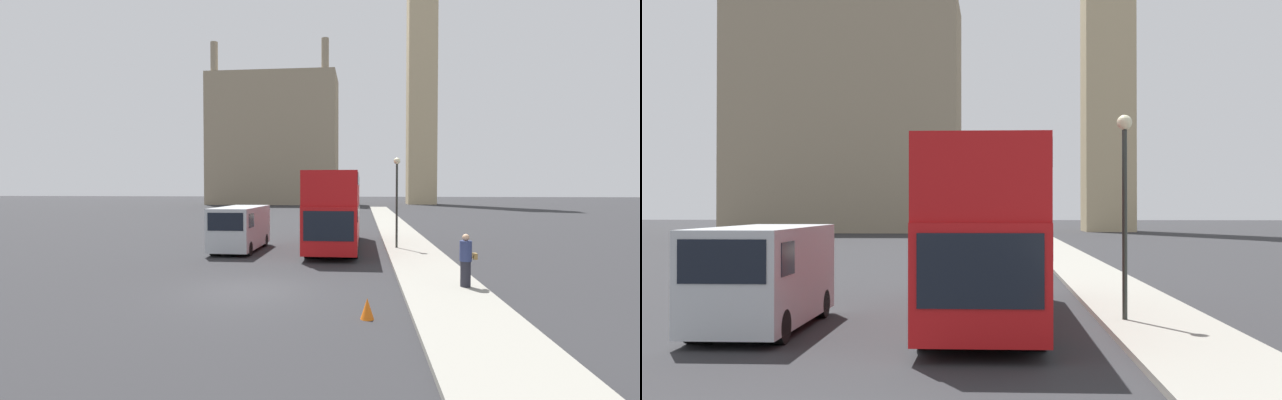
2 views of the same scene
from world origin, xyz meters
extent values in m
plane|color=#28282B|center=(0.00, 0.00, 0.00)|extent=(300.00, 300.00, 0.00)
cube|color=gray|center=(6.38, 0.00, 0.07)|extent=(2.76, 120.00, 0.15)
cube|color=tan|center=(15.78, 76.92, 24.82)|extent=(5.69, 5.69, 49.64)
cube|color=gray|center=(-14.71, 74.66, 13.28)|extent=(26.13, 12.08, 26.56)
cylinder|color=gray|center=(-25.82, 69.53, 29.48)|extent=(1.45, 1.45, 5.84)
cylinder|color=gray|center=(-3.61, 69.53, 29.48)|extent=(1.45, 1.45, 5.84)
cube|color=#B71114|center=(2.21, 10.45, 1.43)|extent=(2.58, 10.57, 2.24)
cube|color=#B71114|center=(2.21, 10.45, 3.38)|extent=(2.58, 10.36, 1.66)
cube|color=black|center=(2.21, 10.45, 2.13)|extent=(2.62, 10.15, 0.55)
cube|color=black|center=(2.21, 10.45, 3.83)|extent=(2.62, 9.94, 0.55)
cube|color=black|center=(2.21, 5.15, 1.70)|extent=(2.27, 0.03, 1.35)
cylinder|color=black|center=(1.28, 6.75, 0.56)|extent=(0.72, 1.12, 1.12)
cylinder|color=black|center=(3.14, 6.75, 0.56)|extent=(0.72, 1.12, 1.12)
cylinder|color=black|center=(1.28, 14.15, 0.56)|extent=(0.72, 1.12, 1.12)
cylinder|color=black|center=(3.14, 14.15, 0.56)|extent=(0.72, 1.12, 1.12)
cube|color=#B2B7BC|center=(-2.87, 8.83, 1.29)|extent=(2.08, 5.20, 2.18)
cube|color=black|center=(-2.87, 6.22, 1.77)|extent=(1.77, 0.02, 0.87)
cube|color=black|center=(-2.87, 7.14, 1.77)|extent=(2.11, 0.94, 0.70)
cylinder|color=black|center=(-3.66, 7.06, 0.36)|extent=(0.52, 0.72, 0.72)
cylinder|color=black|center=(-2.09, 7.06, 0.36)|extent=(0.52, 0.72, 0.72)
cylinder|color=black|center=(-3.66, 10.60, 0.36)|extent=(0.52, 0.72, 0.72)
cylinder|color=black|center=(-2.09, 10.60, 0.36)|extent=(0.52, 0.72, 0.72)
cylinder|color=#23232D|center=(7.11, 0.62, 0.57)|extent=(0.33, 0.33, 0.85)
cylinder|color=navy|center=(7.11, 0.62, 1.33)|extent=(0.39, 0.39, 0.67)
sphere|color=tan|center=(7.11, 0.62, 1.78)|extent=(0.23, 0.23, 0.23)
cube|color=olive|center=(7.40, 0.62, 1.16)|extent=(0.12, 0.24, 0.20)
cylinder|color=#2D332D|center=(5.57, 9.72, 2.42)|extent=(0.12, 0.12, 4.54)
sphere|color=beige|center=(5.57, 9.72, 4.87)|extent=(0.36, 0.36, 0.36)
cone|color=orange|center=(3.85, -2.73, 0.28)|extent=(0.36, 0.36, 0.55)
camera|label=1|loc=(3.73, -13.79, 3.41)|focal=24.00mm
camera|label=2|loc=(2.46, -7.47, 2.83)|focal=40.00mm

